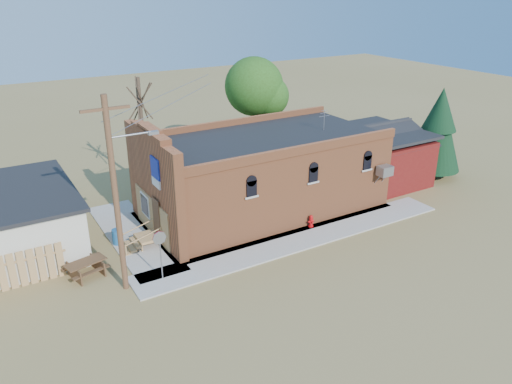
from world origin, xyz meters
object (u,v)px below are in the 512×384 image
stop_sign (160,243)px  utility_pole (116,193)px  fire_hydrant (311,221)px  trash_barrel (117,237)px  picnic_table (86,266)px  brick_bar (260,174)px

stop_sign → utility_pole: bearing=-167.7°
utility_pole → fire_hydrant: bearing=3.1°
trash_barrel → picnic_table: bearing=-133.7°
brick_bar → fire_hydrant: (1.21, -3.70, -1.91)m
brick_bar → picnic_table: 11.52m
fire_hydrant → stop_sign: stop_sign is taller
brick_bar → fire_hydrant: 4.33m
trash_barrel → picnic_table: trash_barrel is taller
brick_bar → utility_pole: utility_pole is taller
brick_bar → trash_barrel: bearing=180.0°
stop_sign → trash_barrel: (-0.81, 4.49, -1.50)m
picnic_table → stop_sign: bearing=-49.2°
fire_hydrant → trash_barrel: trash_barrel is taller
utility_pole → stop_sign: bearing=-6.6°
utility_pole → brick_bar: bearing=23.7°
fire_hydrant → stop_sign: bearing=-169.3°
fire_hydrant → stop_sign: 9.50m
utility_pole → trash_barrel: 6.12m
fire_hydrant → trash_barrel: 10.81m
fire_hydrant → trash_barrel: size_ratio=0.86×
stop_sign → picnic_table: stop_sign is taller
brick_bar → stop_sign: size_ratio=6.60×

